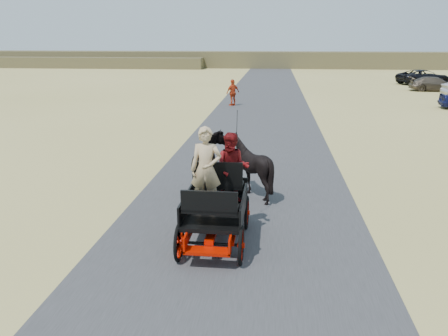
# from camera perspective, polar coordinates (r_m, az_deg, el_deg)

# --- Properties ---
(ground) EXTENTS (140.00, 140.00, 0.00)m
(ground) POSITION_cam_1_polar(r_m,az_deg,el_deg) (8.86, 1.00, -12.09)
(ground) COLOR tan
(road) EXTENTS (6.00, 140.00, 0.01)m
(road) POSITION_cam_1_polar(r_m,az_deg,el_deg) (8.86, 1.00, -12.07)
(road) COLOR #38383A
(road) RESTS_ON ground
(ridge_far) EXTENTS (140.00, 6.00, 2.40)m
(ridge_far) POSITION_cam_1_polar(r_m,az_deg,el_deg) (69.81, 6.14, 13.89)
(ridge_far) COLOR brown
(ridge_far) RESTS_ON ground
(ridge_near) EXTENTS (40.00, 4.00, 1.60)m
(ridge_near) POSITION_cam_1_polar(r_m,az_deg,el_deg) (72.66, -18.96, 12.90)
(ridge_near) COLOR brown
(ridge_near) RESTS_ON ground
(carriage) EXTENTS (1.30, 2.40, 0.72)m
(carriage) POSITION_cam_1_polar(r_m,az_deg,el_deg) (9.50, -1.11, -7.60)
(carriage) COLOR black
(carriage) RESTS_ON ground
(horse_left) EXTENTS (0.91, 2.01, 1.70)m
(horse_left) POSITION_cam_1_polar(r_m,az_deg,el_deg) (12.20, -1.81, 0.35)
(horse_left) COLOR black
(horse_left) RESTS_ON ground
(horse_right) EXTENTS (1.37, 1.54, 1.70)m
(horse_right) POSITION_cam_1_polar(r_m,az_deg,el_deg) (12.10, 3.35, 0.19)
(horse_right) COLOR black
(horse_right) RESTS_ON ground
(driver_man) EXTENTS (0.66, 0.43, 1.80)m
(driver_man) POSITION_cam_1_polar(r_m,az_deg,el_deg) (9.14, -2.36, -0.17)
(driver_man) COLOR tan
(driver_man) RESTS_ON carriage
(passenger_woman) EXTENTS (0.77, 0.60, 1.58)m
(passenger_woman) POSITION_cam_1_polar(r_m,az_deg,el_deg) (9.63, 1.09, 0.02)
(passenger_woman) COLOR #660C0F
(passenger_woman) RESTS_ON carriage
(pedestrian) EXTENTS (1.02, 1.00, 1.73)m
(pedestrian) POSITION_cam_1_polar(r_m,az_deg,el_deg) (29.14, 1.16, 9.82)
(pedestrian) COLOR #BB3415
(pedestrian) RESTS_ON ground
(car_c) EXTENTS (4.22, 2.02, 1.19)m
(car_c) POSITION_cam_1_polar(r_m,az_deg,el_deg) (41.59, 25.83, 9.84)
(car_c) COLOR brown
(car_c) RESTS_ON ground
(car_d) EXTENTS (5.51, 3.69, 1.40)m
(car_d) POSITION_cam_1_polar(r_m,az_deg,el_deg) (47.53, 24.61, 10.75)
(car_d) COLOR black
(car_d) RESTS_ON ground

